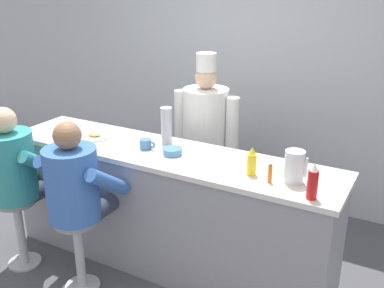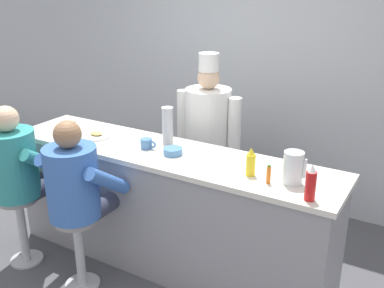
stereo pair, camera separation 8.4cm
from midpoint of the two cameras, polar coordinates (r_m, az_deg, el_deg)
ground_plane at (r=3.77m, az=-6.44°, el=-16.98°), size 20.00×20.00×0.00m
wall_back at (r=4.74m, az=6.28°, el=9.01°), size 10.00×0.06×2.70m
diner_counter at (r=3.71m, az=-3.90°, el=-8.21°), size 2.78×0.64×1.01m
ketchup_bottle_red at (r=2.81m, az=14.26°, el=-4.70°), size 0.07×0.07×0.24m
mustard_bottle_yellow at (r=3.08m, az=6.82°, el=-2.28°), size 0.06×0.06×0.20m
hot_sauce_bottle_orange at (r=2.99m, az=9.08°, el=-3.75°), size 0.03×0.03×0.13m
water_pitcher_clear at (r=3.01m, az=12.09°, el=-2.84°), size 0.15×0.13×0.22m
breakfast_plate at (r=3.88m, az=-12.89°, el=0.96°), size 0.24×0.24×0.05m
cereal_bowl at (r=3.43m, az=-3.19°, el=-0.95°), size 0.15×0.15×0.05m
coffee_mug_blue at (r=3.56m, az=-6.54°, el=-0.01°), size 0.14×0.09×0.08m
coffee_mug_tan at (r=4.11m, az=-15.98°, el=2.16°), size 0.13×0.09×0.08m
cup_stack_steel at (r=3.62m, az=-3.93°, el=2.34°), size 0.10×0.10×0.30m
diner_seated_teal at (r=3.83m, az=-22.22°, el=-3.05°), size 0.59×0.58×1.37m
diner_seated_blue at (r=3.39m, az=-15.22°, el=-5.41°), size 0.58×0.57×1.36m
cook_in_whites_near at (r=4.15m, az=1.14°, el=1.21°), size 0.65×0.42×1.67m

